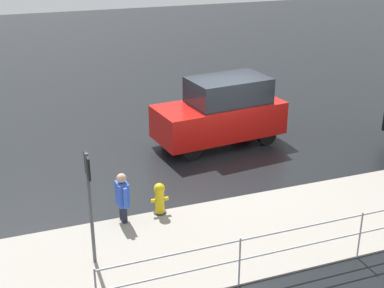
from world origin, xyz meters
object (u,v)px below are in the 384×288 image
moving_hatchback (221,112)px  sign_post (89,193)px  fire_hydrant (160,199)px  pedestrian (122,195)px

moving_hatchback → sign_post: 6.99m
moving_hatchback → sign_post: bearing=45.6°
sign_post → fire_hydrant: bearing=-141.9°
fire_hydrant → pedestrian: size_ratio=0.66×
sign_post → pedestrian: bearing=-124.0°
fire_hydrant → pedestrian: bearing=3.2°
moving_hatchback → fire_hydrant: (3.08, 3.56, -0.63)m
moving_hatchback → sign_post: sign_post is taller
fire_hydrant → sign_post: sign_post is taller
fire_hydrant → moving_hatchback: bearing=-130.8°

